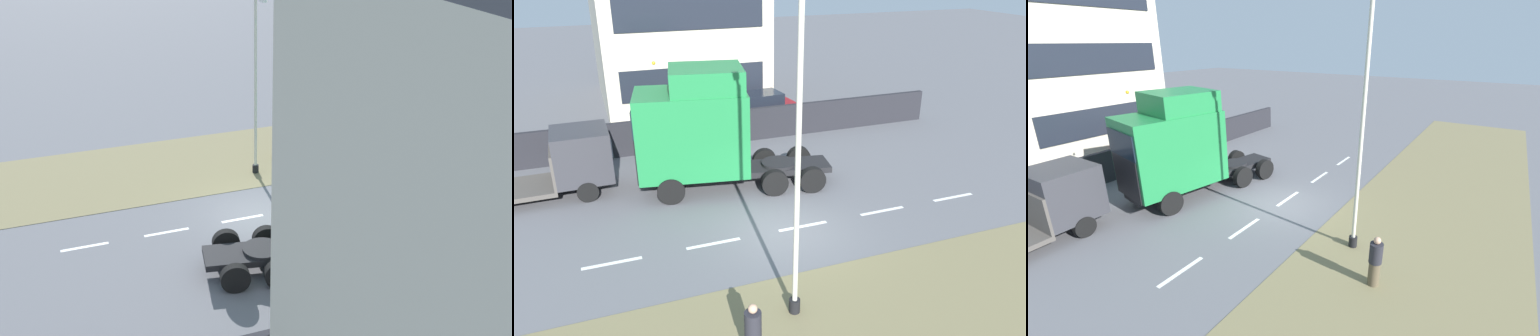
# 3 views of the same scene
# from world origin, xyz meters

# --- Properties ---
(ground_plane) EXTENTS (120.00, 120.00, 0.00)m
(ground_plane) POSITION_xyz_m (0.00, 0.00, 0.00)
(ground_plane) COLOR slate
(ground_plane) RESTS_ON ground
(grass_verge) EXTENTS (7.00, 44.00, 0.01)m
(grass_verge) POSITION_xyz_m (-6.00, 0.00, 0.01)
(grass_verge) COLOR olive
(grass_verge) RESTS_ON ground
(lane_markings) EXTENTS (0.16, 14.60, 0.00)m
(lane_markings) POSITION_xyz_m (0.00, -0.70, 0.00)
(lane_markings) COLOR white
(lane_markings) RESTS_ON ground
(boundary_wall) EXTENTS (0.25, 24.00, 1.65)m
(boundary_wall) POSITION_xyz_m (9.00, 0.00, 0.82)
(boundary_wall) COLOR #232328
(boundary_wall) RESTS_ON ground
(lorry_cab) EXTENTS (3.82, 7.84, 5.04)m
(lorry_cab) POSITION_xyz_m (4.30, 1.82, 2.47)
(lorry_cab) COLOR black
(lorry_cab) RESTS_ON ground
(flatbed_truck) EXTENTS (2.35, 6.08, 2.57)m
(flatbed_truck) POSITION_xyz_m (5.65, 6.72, 1.36)
(flatbed_truck) COLOR #333338
(flatbed_truck) RESTS_ON ground
(lamp_post) EXTENTS (1.27, 0.30, 8.37)m
(lamp_post) POSITION_xyz_m (-3.98, 1.37, 3.95)
(lamp_post) COLOR black
(lamp_post) RESTS_ON ground
(pedestrian) EXTENTS (0.39, 0.39, 1.64)m
(pedestrian) POSITION_xyz_m (-5.35, 2.95, 0.80)
(pedestrian) COLOR brown
(pedestrian) RESTS_ON ground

